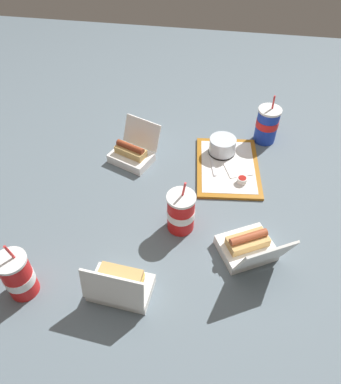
% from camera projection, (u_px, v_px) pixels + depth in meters
% --- Properties ---
extents(ground_plane, '(3.20, 3.20, 0.00)m').
position_uv_depth(ground_plane, '(166.00, 195.00, 1.48)').
color(ground_plane, slate).
extents(food_tray, '(0.40, 0.30, 0.01)m').
position_uv_depth(food_tray, '(228.00, 167.00, 1.58)').
color(food_tray, '#A56619').
rests_on(food_tray, ground_plane).
extents(cake_container, '(0.12, 0.12, 0.07)m').
position_uv_depth(cake_container, '(222.00, 146.00, 1.61)').
color(cake_container, black).
rests_on(cake_container, food_tray).
extents(ketchup_cup, '(0.04, 0.04, 0.02)m').
position_uv_depth(ketchup_cup, '(242.00, 180.00, 1.50)').
color(ketchup_cup, white).
rests_on(ketchup_cup, food_tray).
extents(napkin_stack, '(0.13, 0.13, 0.00)m').
position_uv_depth(napkin_stack, '(238.00, 169.00, 1.56)').
color(napkin_stack, white).
rests_on(napkin_stack, food_tray).
extents(plastic_fork, '(0.11, 0.04, 0.00)m').
position_uv_depth(plastic_fork, '(213.00, 167.00, 1.57)').
color(plastic_fork, white).
rests_on(plastic_fork, food_tray).
extents(clamshell_hotdog_left, '(0.22, 0.22, 0.15)m').
position_uv_depth(clamshell_hotdog_left, '(132.00, 153.00, 1.59)').
color(clamshell_hotdog_left, white).
rests_on(clamshell_hotdog_left, ground_plane).
extents(clamshell_sandwich_front, '(0.14, 0.20, 0.16)m').
position_uv_depth(clamshell_sandwich_front, '(120.00, 285.00, 1.15)').
color(clamshell_sandwich_front, white).
rests_on(clamshell_sandwich_front, ground_plane).
extents(clamshell_hotdog_center, '(0.26, 0.25, 0.18)m').
position_uv_depth(clamshell_hotdog_center, '(249.00, 247.00, 1.25)').
color(clamshell_hotdog_center, white).
rests_on(clamshell_hotdog_center, ground_plane).
extents(soda_cup_right, '(0.10, 0.10, 0.22)m').
position_uv_depth(soda_cup_right, '(181.00, 212.00, 1.31)').
color(soda_cup_right, red).
rests_on(soda_cup_right, ground_plane).
extents(soda_cup_left, '(0.10, 0.10, 0.23)m').
position_uv_depth(soda_cup_left, '(267.00, 124.00, 1.66)').
color(soda_cup_left, '#1938B7').
rests_on(soda_cup_left, ground_plane).
extents(soda_cup_back, '(0.10, 0.10, 0.23)m').
position_uv_depth(soda_cup_back, '(18.00, 276.00, 1.13)').
color(soda_cup_back, red).
rests_on(soda_cup_back, ground_plane).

